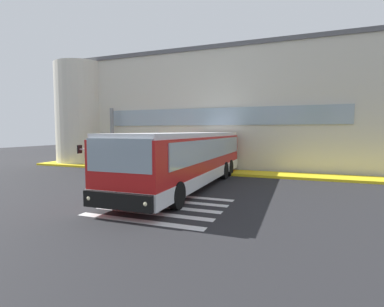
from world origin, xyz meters
The scene contains 8 objects.
ground_plane centered at (0.00, 0.00, -0.01)m, with size 80.00×90.00×0.02m, color #232326.
bay_paint_stripes centered at (2.00, -4.20, 0.00)m, with size 4.40×3.96×0.01m.
terminal_building centered at (-0.70, 11.65, 4.37)m, with size 24.94×13.80×8.76m.
boarding_curb centered at (0.00, 4.80, 0.07)m, with size 27.14×2.00×0.15m, color yellow.
entry_support_column centered at (-7.26, 5.40, 2.36)m, with size 0.28×0.28×4.42m, color slate.
bus_main_foreground centered at (1.38, -0.21, 1.34)m, with size 3.03×12.15×2.70m.
passenger_near_column centered at (-6.46, 4.76, 1.08)m, with size 0.54×0.37×1.68m.
passenger_by_doorway centered at (-5.39, 4.26, 1.11)m, with size 0.58×0.43×1.68m.
Camera 1 is at (6.65, -13.55, 2.78)m, focal length 26.92 mm.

